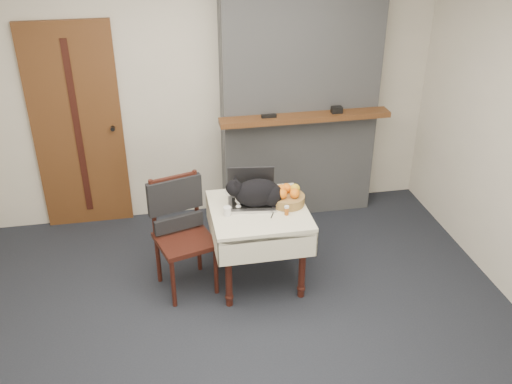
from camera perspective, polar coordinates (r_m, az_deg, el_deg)
The scene contains 12 objects.
ground at distance 4.44m, azimuth -1.59°, elevation -14.42°, with size 4.50×4.50×0.00m, color black.
room_shell at distance 3.92m, azimuth -3.06°, elevation 9.71°, with size 4.52×4.01×2.61m.
door at distance 5.62m, azimuth -17.38°, elevation 6.04°, with size 0.82×0.10×2.00m.
chimney at distance 5.53m, azimuth 4.41°, elevation 10.21°, with size 1.62×0.48×2.60m.
side_table at distance 4.68m, azimuth 0.27°, elevation -2.88°, with size 0.78×0.78×0.70m.
laptop at distance 4.69m, azimuth -0.48°, elevation -0.21°, with size 0.43×0.38×0.29m.
cat at distance 4.61m, azimuth 0.24°, elevation -0.12°, with size 0.55×0.28×0.27m.
cream_jar at distance 4.52m, azimuth -2.89°, elevation -1.92°, with size 0.06×0.06×0.07m, color white.
pill_bottle at distance 4.53m, azimuth 3.08°, elevation -1.83°, with size 0.04×0.04×0.08m.
fruit_basket at distance 4.67m, azimuth 3.20°, elevation -0.48°, with size 0.28×0.28×0.16m.
desk_clutter at distance 4.64m, azimuth 1.91°, elevation -1.49°, with size 0.15×0.02×0.01m, color black.
chair at distance 4.68m, azimuth -7.67°, elevation -2.62°, with size 0.54×0.54×0.98m.
Camera 1 is at (-0.49, -3.22, 3.02)m, focal length 40.00 mm.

